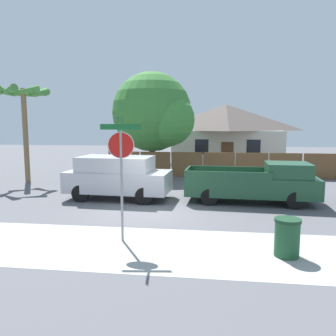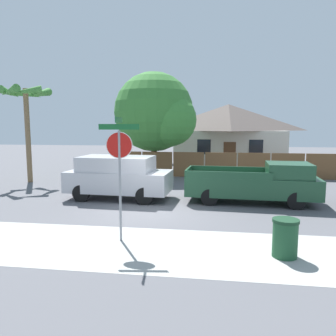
{
  "view_description": "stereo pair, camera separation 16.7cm",
  "coord_description": "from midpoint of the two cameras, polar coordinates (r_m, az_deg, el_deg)",
  "views": [
    {
      "loc": [
        2.24,
        -11.73,
        3.18
      ],
      "look_at": [
        0.68,
        0.45,
        1.6
      ],
      "focal_mm": 35.0,
      "sensor_mm": 36.0,
      "label": 1
    },
    {
      "loc": [
        2.4,
        -11.71,
        3.18
      ],
      "look_at": [
        0.68,
        0.45,
        1.6
      ],
      "focal_mm": 35.0,
      "sensor_mm": 36.0,
      "label": 2
    }
  ],
  "objects": [
    {
      "name": "house",
      "position": [
        28.24,
        9.8,
        6.02
      ],
      "size": [
        9.1,
        7.75,
        4.98
      ],
      "color": "beige",
      "rests_on": "ground"
    },
    {
      "name": "red_suv",
      "position": [
        14.47,
        -9.03,
        -1.4
      ],
      "size": [
        4.57,
        2.25,
        1.87
      ],
      "rotation": [
        0.0,
        0.0,
        -0.06
      ],
      "color": "#B7B7BC",
      "rests_on": "ground"
    },
    {
      "name": "sidewalk_strip",
      "position": [
        9.02,
        -8.33,
        -13.36
      ],
      "size": [
        36.0,
        3.2,
        0.01
      ],
      "color": "#A3A39E",
      "rests_on": "ground"
    },
    {
      "name": "orange_pickup",
      "position": [
        14.03,
        14.71,
        -2.55
      ],
      "size": [
        5.41,
        2.17,
        1.7
      ],
      "rotation": [
        0.0,
        0.0,
        -0.06
      ],
      "color": "#1E472D",
      "rests_on": "ground"
    },
    {
      "name": "wooden_fence",
      "position": [
        20.53,
        8.62,
        0.54
      ],
      "size": [
        14.09,
        0.12,
        1.66
      ],
      "color": "brown",
      "rests_on": "ground"
    },
    {
      "name": "palm_tree",
      "position": [
        20.07,
        -24.06,
        10.7
      ],
      "size": [
        2.64,
        2.84,
        5.34
      ],
      "color": "brown",
      "rests_on": "ground"
    },
    {
      "name": "stop_sign",
      "position": [
        8.94,
        -8.7,
        1.92
      ],
      "size": [
        1.09,
        0.98,
        3.41
      ],
      "rotation": [
        0.0,
        0.0,
        0.11
      ],
      "color": "gray",
      "rests_on": "ground"
    },
    {
      "name": "ground_plane",
      "position": [
        12.37,
        -3.82,
        -7.59
      ],
      "size": [
        80.0,
        80.0,
        0.0
      ],
      "primitive_type": "plane",
      "color": "#56565B"
    },
    {
      "name": "oak_tree",
      "position": [
        21.46,
        -2.45,
        9.42
      ],
      "size": [
        5.39,
        5.14,
        6.65
      ],
      "color": "brown",
      "rests_on": "ground"
    },
    {
      "name": "trash_bin",
      "position": [
        8.65,
        19.5,
        -11.31
      ],
      "size": [
        0.64,
        0.64,
        0.95
      ],
      "color": "#1E4C2D",
      "rests_on": "ground"
    }
  ]
}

